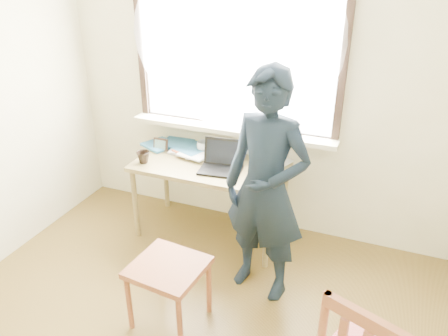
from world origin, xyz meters
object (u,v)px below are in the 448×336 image
at_px(mug_dark, 143,157).
at_px(person, 266,189).
at_px(desk, 210,172).
at_px(laptop, 222,163).
at_px(mug_white, 204,147).
at_px(work_chair, 168,274).

bearing_deg(mug_dark, person, -15.44).
height_order(desk, laptop, laptop).
xyz_separation_m(mug_white, mug_dark, (-0.39, -0.40, 0.00)).
relative_size(desk, mug_dark, 11.51).
xyz_separation_m(desk, work_chair, (0.16, -1.07, -0.22)).
distance_m(desk, work_chair, 1.10).
distance_m(mug_dark, person, 1.23).
bearing_deg(desk, mug_dark, -162.17).
bearing_deg(person, laptop, 148.68).
relative_size(mug_white, mug_dark, 1.17).
height_order(laptop, mug_dark, laptop).
relative_size(laptop, mug_dark, 3.34).
relative_size(desk, laptop, 3.45).
height_order(laptop, person, person).
bearing_deg(mug_white, laptop, -42.42).
height_order(desk, mug_dark, mug_dark).
bearing_deg(mug_dark, laptop, 12.17).
height_order(laptop, mug_white, laptop).
distance_m(desk, person, 0.85).
relative_size(laptop, work_chair, 0.75).
distance_m(desk, mug_dark, 0.58).
distance_m(mug_white, work_chair, 1.37).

